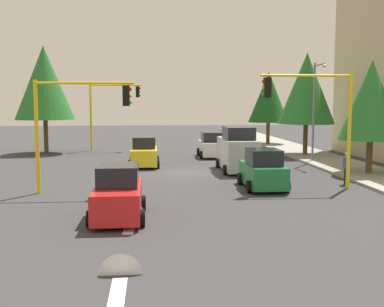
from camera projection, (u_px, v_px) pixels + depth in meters
The scene contains 18 objects.
ground_plane at pixel (188, 172), 28.74m from camera, with size 120.00×120.00×0.00m, color #353538.
sidewalk_kerb at pixel (325, 160), 34.60m from camera, with size 80.00×4.00×0.15m, color gray.
lane_arrow_near at pixel (130, 220), 17.08m from camera, with size 2.40×1.10×1.10m.
lane_arrow_mid at pixel (119, 283), 11.14m from camera, with size 2.40×1.10×1.10m.
traffic_signal_near_right at pixel (77, 113), 21.91m from camera, with size 0.36×4.59×5.30m.
traffic_signal_near_left at pixel (314, 107), 22.86m from camera, with size 0.36×4.59×5.69m.
traffic_signal_far_right at pixel (111, 103), 41.66m from camera, with size 0.36×4.59×5.92m.
street_lamp_curbside at pixel (316, 101), 32.65m from camera, with size 2.15×0.28×7.00m.
tree_roadside_mid at pixel (307, 89), 36.96m from camera, with size 4.44×4.44×8.13m.
tree_roadside_far at pixel (269, 97), 46.88m from camera, with size 4.00×4.00×7.29m.
tree_opposite_side at pixel (44, 83), 39.04m from camera, with size 4.87×4.87×8.93m.
tree_roadside_near at pixel (371, 100), 27.20m from camera, with size 3.68×3.68×6.69m.
delivery_van_silver at pixel (238, 151), 29.19m from camera, with size 4.80×2.22×2.77m.
car_green at pixel (263, 171), 23.31m from camera, with size 3.69×2.03×1.98m.
car_red at pixel (118, 194), 17.31m from camera, with size 3.96×1.98×1.98m.
car_yellow at pixel (144, 153), 31.45m from camera, with size 3.75×2.00×1.98m.
car_white at pixel (212, 146), 36.76m from camera, with size 3.72×2.07×1.98m.
pedestrian_crossing at pixel (347, 167), 24.43m from camera, with size 0.40×0.24×1.70m.
Camera 1 is at (28.37, -2.23, 4.25)m, focal length 44.10 mm.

